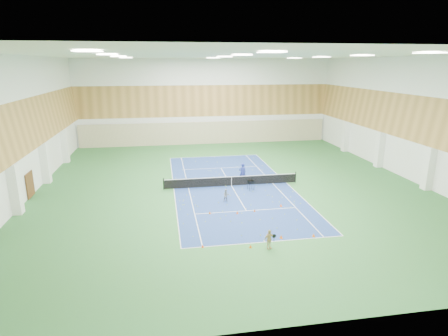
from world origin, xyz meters
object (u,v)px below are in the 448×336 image
object	(u,v)px
child_court	(226,195)
coach	(242,173)
child_apron	(269,239)
ball_cart	(251,185)
tennis_net	(231,180)

from	to	relation	value
child_court	coach	bearing A→B (deg)	63.44
child_apron	ball_cart	size ratio (longest dim) A/B	1.41
tennis_net	child_court	bearing A→B (deg)	-106.65
coach	child_apron	xyz separation A→B (m)	(-1.28, -13.76, -0.32)
tennis_net	ball_cart	world-z (taller)	tennis_net
child_court	child_apron	size ratio (longest dim) A/B	0.84
coach	child_apron	size ratio (longest dim) A/B	1.49
child_court	child_apron	bearing A→B (deg)	-82.32
tennis_net	child_court	size ratio (longest dim) A/B	11.77
ball_cart	coach	bearing A→B (deg)	84.08
tennis_net	coach	world-z (taller)	coach
coach	ball_cart	xyz separation A→B (m)	(0.28, -2.39, -0.51)
child_court	ball_cart	world-z (taller)	child_court
child_apron	ball_cart	distance (m)	11.47
tennis_net	child_apron	size ratio (longest dim) A/B	9.84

